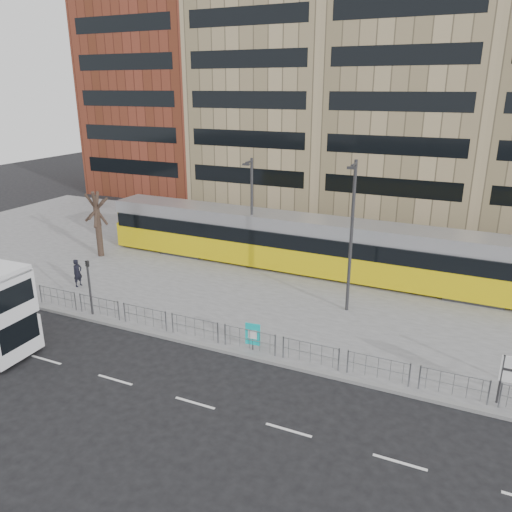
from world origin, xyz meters
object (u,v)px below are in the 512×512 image
at_px(tram, 315,245).
at_px(bare_tree, 94,189).
at_px(lamp_post_east, 351,232).
at_px(traffic_light_west, 89,280).
at_px(pedestrian, 78,273).
at_px(ad_panel, 253,335).
at_px(lamp_post_west, 251,209).

distance_m(tram, bare_tree, 16.06).
bearing_deg(lamp_post_east, traffic_light_west, -153.39).
bearing_deg(pedestrian, lamp_post_east, -71.66).
distance_m(ad_panel, pedestrian, 13.54).
distance_m(traffic_light_west, bare_tree, 10.74).
distance_m(tram, ad_panel, 11.44).
relative_size(tram, ad_panel, 22.82).
height_order(tram, pedestrian, tram).
relative_size(traffic_light_west, lamp_post_east, 0.37).
distance_m(tram, lamp_post_west, 4.93).
distance_m(pedestrian, bare_tree, 7.24).
height_order(tram, ad_panel, tram).
height_order(ad_panel, bare_tree, bare_tree).
bearing_deg(ad_panel, tram, 87.27).
height_order(tram, traffic_light_west, tram).
distance_m(ad_panel, lamp_post_east, 7.79).
relative_size(tram, traffic_light_west, 10.03).
xyz_separation_m(traffic_light_west, lamp_post_west, (4.67, 10.63, 2.11)).
bearing_deg(lamp_post_west, tram, 10.91).
xyz_separation_m(tram, bare_tree, (-15.38, -3.39, 3.16)).
relative_size(pedestrian, lamp_post_west, 0.23).
height_order(lamp_post_west, bare_tree, lamp_post_west).
distance_m(lamp_post_west, bare_tree, 11.40).
height_order(traffic_light_west, lamp_post_east, lamp_post_east).
bearing_deg(lamp_post_west, ad_panel, -64.70).
bearing_deg(bare_tree, ad_panel, -26.41).
xyz_separation_m(pedestrian, traffic_light_west, (3.61, -2.82, 1.10)).
relative_size(ad_panel, bare_tree, 0.19).
relative_size(lamp_post_east, bare_tree, 1.18).
bearing_deg(lamp_post_west, pedestrian, -136.67).
distance_m(traffic_light_west, lamp_post_east, 14.26).
distance_m(tram, pedestrian, 15.30).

